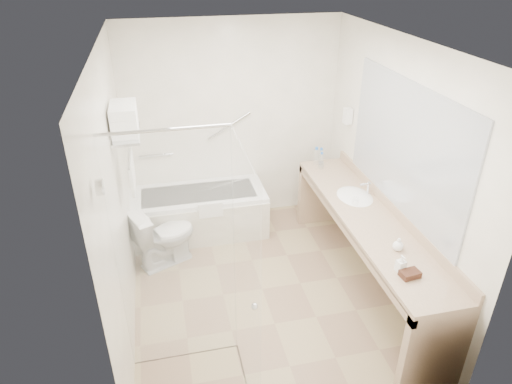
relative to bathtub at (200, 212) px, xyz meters
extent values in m
plane|color=tan|center=(0.50, -1.24, -0.28)|extent=(3.20, 3.20, 0.00)
cube|color=white|center=(0.50, -1.24, 2.22)|extent=(2.60, 3.20, 0.10)
cube|color=white|center=(0.50, 0.36, 0.97)|extent=(2.60, 0.10, 2.50)
cube|color=white|center=(0.50, -2.84, 0.97)|extent=(2.60, 0.10, 2.50)
cube|color=white|center=(-0.80, -1.24, 0.97)|extent=(0.10, 3.20, 2.50)
cube|color=white|center=(1.80, -1.24, 0.97)|extent=(0.10, 3.20, 2.50)
cube|color=white|center=(0.00, 0.01, 0.00)|extent=(1.60, 0.70, 0.55)
cube|color=silver|center=(0.00, -0.35, -0.03)|extent=(1.60, 0.02, 0.50)
cube|color=white|center=(0.10, -0.34, 0.22)|extent=(0.28, 0.06, 0.18)
cylinder|color=silver|center=(-0.45, 0.32, 0.67)|extent=(0.40, 0.03, 0.03)
cylinder|color=silver|center=(0.45, 0.32, 0.97)|extent=(0.53, 0.03, 0.33)
cube|color=silver|center=(-0.35, -1.94, 0.77)|extent=(0.90, 0.01, 2.10)
cube|color=silver|center=(0.10, -2.39, 0.77)|extent=(0.02, 0.90, 2.10)
cylinder|color=silver|center=(-0.35, -1.94, 1.82)|extent=(0.90, 0.02, 0.02)
sphere|color=silver|center=(0.13, -2.54, 0.72)|extent=(0.05, 0.05, 0.05)
cylinder|color=silver|center=(-0.75, -2.39, 1.67)|extent=(0.04, 0.10, 0.10)
cube|color=silver|center=(-0.67, -0.89, 1.42)|extent=(0.24, 0.55, 0.02)
cylinder|color=silver|center=(-0.67, -0.89, 1.20)|extent=(0.02, 0.55, 0.02)
cube|color=white|center=(-0.67, -0.89, 1.04)|extent=(0.03, 0.42, 0.32)
cube|color=white|center=(-0.67, -0.89, 1.48)|extent=(0.22, 0.40, 0.08)
cube|color=white|center=(-0.67, -0.89, 1.57)|extent=(0.22, 0.40, 0.08)
cube|color=white|center=(-0.67, -0.89, 1.65)|extent=(0.22, 0.40, 0.08)
cube|color=tan|center=(1.52, -1.39, 0.55)|extent=(0.55, 2.70, 0.05)
cube|color=tan|center=(1.78, -1.39, 0.62)|extent=(0.03, 2.70, 0.10)
cube|color=tan|center=(1.27, -1.39, 0.49)|extent=(0.04, 2.70, 0.08)
cube|color=tan|center=(1.52, -2.70, 0.12)|extent=(0.55, 0.08, 0.80)
cube|color=tan|center=(1.52, -0.08, 0.12)|extent=(0.55, 0.08, 0.80)
ellipsoid|color=white|center=(1.55, -0.99, 0.54)|extent=(0.40, 0.52, 0.14)
cylinder|color=silver|center=(1.70, -0.99, 0.65)|extent=(0.03, 0.03, 0.14)
cube|color=#A7ACB3|center=(1.79, -1.39, 1.27)|extent=(0.02, 2.00, 1.20)
cube|color=white|center=(1.75, -0.19, 1.17)|extent=(0.08, 0.10, 0.18)
imported|color=white|center=(-0.45, -0.54, 0.07)|extent=(0.80, 0.65, 0.69)
cube|color=#432418|center=(1.44, -2.32, 0.60)|extent=(0.17, 0.12, 0.05)
imported|color=white|center=(1.40, -2.24, 0.61)|extent=(0.10, 0.16, 0.07)
imported|color=white|center=(1.53, -1.97, 0.62)|extent=(0.10, 0.13, 0.09)
cylinder|color=silver|center=(1.42, -0.14, 0.67)|extent=(0.07, 0.07, 0.19)
cylinder|color=blue|center=(1.42, -0.14, 0.78)|extent=(0.04, 0.04, 0.03)
cylinder|color=silver|center=(1.47, -0.20, 0.65)|extent=(0.05, 0.05, 0.15)
cylinder|color=blue|center=(1.47, -0.20, 0.74)|extent=(0.03, 0.03, 0.02)
cylinder|color=silver|center=(1.48, -0.14, 0.66)|extent=(0.06, 0.06, 0.18)
cylinder|color=blue|center=(1.48, -0.14, 0.77)|extent=(0.03, 0.03, 0.03)
cylinder|color=silver|center=(1.44, -0.27, 0.62)|extent=(0.08, 0.08, 0.08)
cylinder|color=silver|center=(1.48, -1.16, 0.62)|extent=(0.07, 0.07, 0.08)
camera|label=1|loc=(-0.38, -4.85, 2.90)|focal=32.00mm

